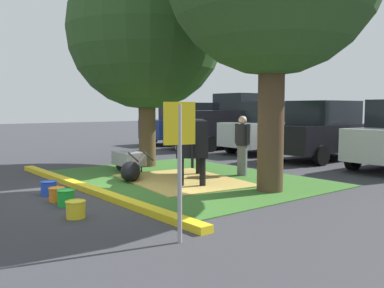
# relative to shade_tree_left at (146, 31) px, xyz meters

# --- Properties ---
(ground_plane) EXTENTS (80.00, 80.00, 0.00)m
(ground_plane) POSITION_rel_shade_tree_left_xyz_m (3.03, -2.47, -4.06)
(ground_plane) COLOR #38383D
(grass_island) EXTENTS (6.72, 4.98, 0.02)m
(grass_island) POSITION_rel_shade_tree_left_xyz_m (2.45, -0.44, -4.05)
(grass_island) COLOR #386B28
(grass_island) RESTS_ON ground
(curb_yellow) EXTENTS (7.92, 0.24, 0.12)m
(curb_yellow) POSITION_rel_shade_tree_left_xyz_m (2.45, -3.08, -4.00)
(curb_yellow) COLOR yellow
(curb_yellow) RESTS_ON ground
(hay_bedding) EXTENTS (3.50, 2.81, 0.04)m
(hay_bedding) POSITION_rel_shade_tree_left_xyz_m (2.75, -0.75, -4.04)
(hay_bedding) COLOR tan
(hay_bedding) RESTS_ON ground
(shade_tree_left) EXTENTS (4.67, 4.67, 6.42)m
(shade_tree_left) POSITION_rel_shade_tree_left_xyz_m (0.00, 0.00, 0.00)
(shade_tree_left) COLOR brown
(shade_tree_left) RESTS_ON ground
(cow_holstein) EXTENTS (2.73, 2.17, 1.53)m
(cow_holstein) POSITION_rel_shade_tree_left_xyz_m (2.72, -0.48, -2.98)
(cow_holstein) COLOR black
(cow_holstein) RESTS_ON ground
(calf_lying) EXTENTS (1.27, 0.99, 0.48)m
(calf_lying) POSITION_rel_shade_tree_left_xyz_m (1.90, -1.70, -3.82)
(calf_lying) COLOR black
(calf_lying) RESTS_ON ground
(person_handler) EXTENTS (0.53, 0.34, 1.58)m
(person_handler) POSITION_rel_shade_tree_left_xyz_m (3.07, 0.98, -3.22)
(person_handler) COLOR slate
(person_handler) RESTS_ON ground
(wheelbarrow) EXTENTS (1.60, 0.62, 0.63)m
(wheelbarrow) POSITION_rel_shade_tree_left_xyz_m (0.75, -1.10, -3.67)
(wheelbarrow) COLOR gray
(wheelbarrow) RESTS_ON ground
(parking_sign) EXTENTS (0.14, 0.44, 1.88)m
(parking_sign) POSITION_rel_shade_tree_left_xyz_m (6.45, -3.60, -2.74)
(parking_sign) COLOR #99999E
(parking_sign) RESTS_ON ground
(bucket_blue) EXTENTS (0.34, 0.34, 0.29)m
(bucket_blue) POSITION_rel_shade_tree_left_xyz_m (2.31, -3.87, -3.91)
(bucket_blue) COLOR blue
(bucket_blue) RESTS_ON ground
(bucket_orange) EXTENTS (0.31, 0.31, 0.28)m
(bucket_orange) POSITION_rel_shade_tree_left_xyz_m (3.02, -3.97, -3.92)
(bucket_orange) COLOR orange
(bucket_orange) RESTS_ON ground
(bucket_green) EXTENTS (0.33, 0.33, 0.30)m
(bucket_green) POSITION_rel_shade_tree_left_xyz_m (3.46, -3.97, -3.91)
(bucket_green) COLOR green
(bucket_green) RESTS_ON ground
(bucket_yellow) EXTENTS (0.33, 0.33, 0.29)m
(bucket_yellow) POSITION_rel_shade_tree_left_xyz_m (4.39, -4.18, -3.91)
(bucket_yellow) COLOR yellow
(bucket_yellow) RESTS_ON ground
(sedan_silver) EXTENTS (2.02, 4.40, 2.02)m
(sedan_silver) POSITION_rel_shade_tree_left_xyz_m (-5.68, 5.87, -3.08)
(sedan_silver) COLOR navy
(sedan_silver) RESTS_ON ground
(pickup_truck_black) EXTENTS (2.22, 5.40, 2.42)m
(pickup_truck_black) POSITION_rel_shade_tree_left_xyz_m (-3.01, 6.13, -2.95)
(pickup_truck_black) COLOR black
(pickup_truck_black) RESTS_ON ground
(hatchback_white) EXTENTS (2.02, 4.40, 2.02)m
(hatchback_white) POSITION_rel_shade_tree_left_xyz_m (-0.24, 6.05, -3.08)
(hatchback_white) COLOR silver
(hatchback_white) RESTS_ON ground
(sedan_red) EXTENTS (2.02, 4.40, 2.02)m
(sedan_red) POSITION_rel_shade_tree_left_xyz_m (2.30, 5.71, -3.08)
(sedan_red) COLOR black
(sedan_red) RESTS_ON ground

